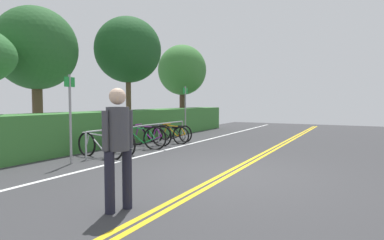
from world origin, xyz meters
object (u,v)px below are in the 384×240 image
(sign_post_near, at_px, (70,110))
(tree_extra, at_px, (182,70))
(bicycle_3, at_px, (149,135))
(bicycle_4, at_px, (168,135))
(bicycle_5, at_px, (175,133))
(pedestrian, at_px, (118,140))
(tree_mid, at_px, (36,49))
(bicycle_2, at_px, (139,138))
(bike_rack, at_px, (144,130))
(bicycle_0, at_px, (100,145))
(sign_post_far, at_px, (185,107))
(bicycle_1, at_px, (120,142))
(tree_far_right, at_px, (128,50))

(sign_post_near, relative_size, tree_extra, 0.46)
(bicycle_3, distance_m, bicycle_4, 0.88)
(bicycle_5, height_order, pedestrian, pedestrian)
(tree_mid, bearing_deg, pedestrian, -119.45)
(bicycle_2, relative_size, bicycle_3, 1.03)
(bike_rack, xyz_separation_m, bicycle_0, (-2.15, -0.07, -0.24))
(bicycle_4, bearing_deg, sign_post_far, 9.16)
(bicycle_1, distance_m, tree_far_right, 5.60)
(sign_post_far, height_order, tree_mid, tree_mid)
(bicycle_0, xyz_separation_m, tree_far_right, (4.50, 2.63, 3.41))
(bicycle_4, relative_size, bicycle_5, 1.02)
(bicycle_0, distance_m, tree_extra, 10.26)
(bike_rack, relative_size, tree_extra, 1.10)
(bike_rack, height_order, bicycle_3, bike_rack)
(bicycle_2, bearing_deg, bike_rack, 10.89)
(bicycle_0, xyz_separation_m, bicycle_4, (3.42, -0.05, -0.02))
(bicycle_0, relative_size, tree_mid, 0.36)
(bicycle_2, relative_size, sign_post_far, 0.82)
(bicycle_1, xyz_separation_m, pedestrian, (-4.01, -3.40, 0.68))
(bicycle_4, xyz_separation_m, sign_post_far, (1.89, 0.30, 0.99))
(bike_rack, distance_m, bicycle_0, 2.16)
(bicycle_0, distance_m, bicycle_5, 4.19)
(bicycle_3, bearing_deg, tree_far_right, 51.61)
(bicycle_3, height_order, tree_mid, tree_mid)
(bike_rack, xyz_separation_m, bicycle_5, (2.04, 0.03, -0.26))
(pedestrian, relative_size, tree_extra, 0.37)
(bicycle_1, relative_size, bicycle_5, 0.93)
(bicycle_5, relative_size, tree_mid, 0.35)
(tree_mid, distance_m, tree_far_right, 3.78)
(bicycle_2, xyz_separation_m, pedestrian, (-4.86, -3.34, 0.63))
(pedestrian, distance_m, sign_post_far, 9.16)
(bike_rack, relative_size, bicycle_4, 2.99)
(bicycle_5, height_order, tree_extra, tree_extra)
(bicycle_3, bearing_deg, pedestrian, -148.11)
(tree_extra, bearing_deg, bicycle_0, -163.78)
(bicycle_5, relative_size, pedestrian, 0.99)
(bicycle_3, relative_size, sign_post_near, 0.78)
(bicycle_3, height_order, bicycle_5, bicycle_3)
(bicycle_3, relative_size, tree_mid, 0.36)
(bicycle_1, relative_size, sign_post_near, 0.73)
(sign_post_near, relative_size, tree_mid, 0.45)
(bicycle_4, xyz_separation_m, tree_far_right, (1.08, 2.68, 3.43))
(bicycle_5, height_order, sign_post_far, sign_post_far)
(bicycle_3, bearing_deg, tree_mid, 114.30)
(tree_far_right, bearing_deg, bicycle_1, -144.43)
(bicycle_1, height_order, bicycle_4, bicycle_4)
(sign_post_near, height_order, tree_far_right, tree_far_right)
(bicycle_5, relative_size, tree_extra, 0.36)
(bicycle_2, xyz_separation_m, sign_post_far, (3.56, 0.26, 0.94))
(bicycle_2, bearing_deg, bicycle_5, 2.60)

